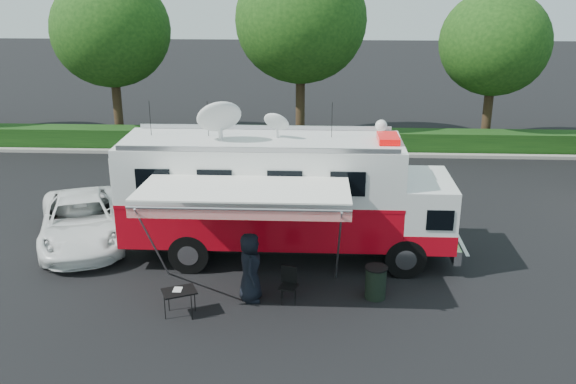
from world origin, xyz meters
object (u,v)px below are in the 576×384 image
Objects in this scene: folding_table at (179,292)px; white_suv at (83,242)px; command_truck at (284,195)px; trash_bin at (376,282)px.

white_suv is at bearing 132.90° from folding_table.
command_truck is at bearing -26.28° from white_suv.
command_truck is at bearing 55.77° from folding_table.
trash_bin is at bearing -39.15° from white_suv.
folding_table is at bearing -167.02° from trash_bin.
command_truck is 4.55m from folding_table.
command_truck is 3.85m from trash_bin.
white_suv is 5.90× the size of trash_bin.
folding_table is (4.04, -4.35, 0.65)m from white_suv.
trash_bin is (4.99, 1.15, -0.20)m from folding_table.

